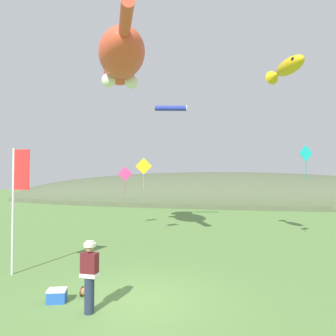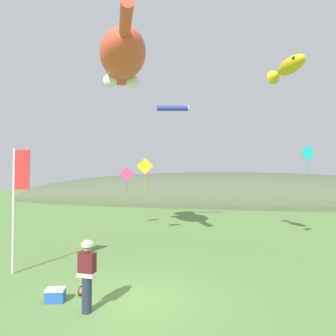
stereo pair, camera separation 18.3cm
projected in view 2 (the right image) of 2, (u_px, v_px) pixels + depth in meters
name	position (u px, v px, depth m)	size (l,w,h in m)	color
ground_plane	(133.00, 301.00, 8.12)	(120.00, 120.00, 0.00)	#5B8442
distant_hill_ridge	(228.00, 204.00, 36.65)	(58.75, 13.93, 7.94)	#4C563D
festival_attendant	(87.00, 274.00, 7.44)	(0.43, 0.30, 1.77)	#232D47
kite_spool	(83.00, 291.00, 8.45)	(0.17, 0.28, 0.28)	olive
picnic_cooler	(55.00, 295.00, 8.06)	(0.57, 0.46, 0.36)	blue
festival_banner_pole	(17.00, 191.00, 10.46)	(0.66, 0.08, 4.37)	silver
kite_giant_cat	(122.00, 59.00, 16.05)	(4.25, 7.78, 2.53)	#E04C33
kite_fish_windsock	(287.00, 67.00, 13.57)	(1.61, 2.64, 0.79)	gold
kite_tube_streamer	(173.00, 108.00, 20.76)	(2.25, 0.92, 0.44)	#2633A5
kite_diamond_pink	(127.00, 174.00, 19.97)	(0.88, 0.46, 1.88)	#E53F8C
kite_diamond_teal	(308.00, 154.00, 14.90)	(0.72, 0.50, 1.76)	#19BFBF
kite_diamond_gold	(145.00, 167.00, 17.16)	(0.92, 0.28, 1.85)	yellow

